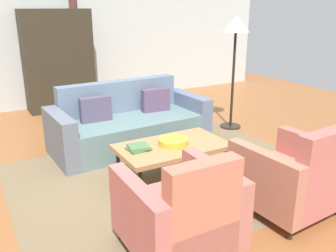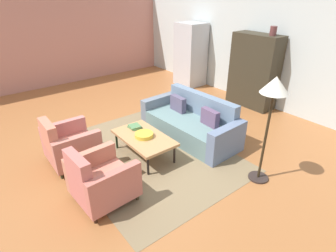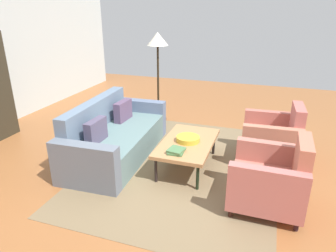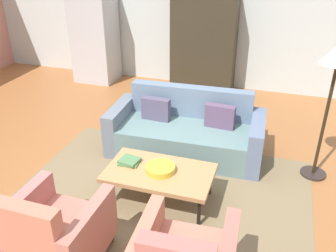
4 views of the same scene
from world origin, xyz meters
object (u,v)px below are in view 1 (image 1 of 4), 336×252
at_px(book_stack, 139,148).
at_px(floor_lamp, 236,34).
at_px(armchair_left, 182,215).
at_px(armchair_right, 294,179).
at_px(coffee_table, 172,148).
at_px(vase_tall, 73,2).
at_px(couch, 128,125).
at_px(fruit_bowl, 173,142).
at_px(cabinet, 58,61).

height_order(book_stack, floor_lamp, floor_lamp).
xyz_separation_m(armchair_left, floor_lamp, (2.32, 2.25, 1.10)).
bearing_deg(armchair_right, coffee_table, 114.34).
xyz_separation_m(armchair_left, vase_tall, (0.63, 4.70, 1.56)).
bearing_deg(couch, floor_lamp, 174.14).
distance_m(armchair_left, vase_tall, 5.00).
bearing_deg(armchair_right, vase_tall, 93.90).
bearing_deg(fruit_bowl, coffee_table, 180.00).
bearing_deg(fruit_bowl, floor_lamp, 32.34).
bearing_deg(couch, book_stack, 69.17).
relative_size(couch, floor_lamp, 1.24).
distance_m(armchair_right, fruit_bowl, 1.31).
relative_size(couch, cabinet, 1.19).
xyz_separation_m(fruit_bowl, book_stack, (-0.39, 0.05, -0.01)).
height_order(armchair_right, floor_lamp, floor_lamp).
bearing_deg(coffee_table, book_stack, 172.55).
bearing_deg(floor_lamp, coffee_table, -147.85).
xyz_separation_m(coffee_table, cabinet, (-0.32, 3.54, 0.53)).
distance_m(coffee_table, armchair_left, 1.31).
bearing_deg(coffee_table, fruit_bowl, 0.00).
distance_m(coffee_table, floor_lamp, 2.30).
bearing_deg(armchair_left, fruit_bowl, 62.90).
relative_size(armchair_left, floor_lamp, 0.51).
bearing_deg(cabinet, book_stack, -91.06).
bearing_deg(book_stack, armchair_right, -50.98).
distance_m(armchair_left, book_stack, 1.24).
height_order(coffee_table, armchair_right, armchair_right).
distance_m(couch, armchair_left, 2.43).
relative_size(fruit_bowl, cabinet, 0.18).
bearing_deg(cabinet, armchair_right, -78.94).
bearing_deg(couch, cabinet, -84.83).
distance_m(armchair_left, floor_lamp, 3.41).
xyz_separation_m(armchair_right, book_stack, (-0.99, 1.22, 0.08)).
distance_m(coffee_table, cabinet, 3.60).
bearing_deg(fruit_bowl, book_stack, 172.78).
xyz_separation_m(book_stack, vase_tall, (0.41, 3.49, 1.48)).
height_order(armchair_right, book_stack, armchair_right).
bearing_deg(cabinet, floor_lamp, -50.35).
bearing_deg(vase_tall, couch, -90.89).
xyz_separation_m(couch, cabinet, (-0.31, 2.36, 0.61)).
xyz_separation_m(couch, armchair_left, (-0.60, -2.35, 0.06)).
bearing_deg(fruit_bowl, cabinet, 95.31).
height_order(coffee_table, armchair_left, armchair_left).
bearing_deg(coffee_table, armchair_left, -117.25).
bearing_deg(floor_lamp, fruit_bowl, -147.66).
height_order(couch, vase_tall, vase_tall).
bearing_deg(coffee_table, floor_lamp, 32.15).
bearing_deg(book_stack, couch, 71.58).
height_order(coffee_table, vase_tall, vase_tall).
distance_m(coffee_table, armchair_right, 1.31).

